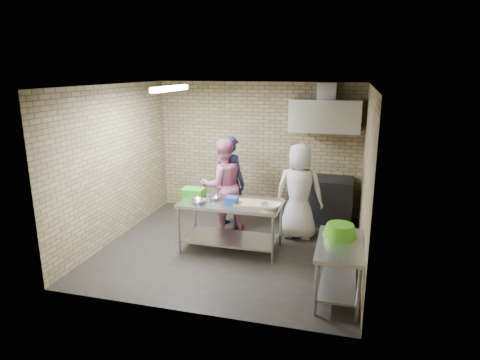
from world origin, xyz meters
name	(u,v)px	position (x,y,z in m)	size (l,w,h in m)	color
floor	(231,248)	(0.00, 0.00, 0.00)	(4.20, 4.20, 0.00)	black
ceiling	(230,85)	(0.00, 0.00, 2.70)	(4.20, 4.20, 0.00)	black
back_wall	(258,149)	(0.00, 2.00, 1.35)	(4.20, 0.06, 2.70)	tan
front_wall	(183,210)	(0.00, -2.00, 1.35)	(4.20, 0.06, 2.70)	tan
left_wall	(115,163)	(-2.10, 0.00, 1.35)	(0.06, 4.00, 2.70)	tan
right_wall	(366,179)	(2.10, 0.00, 1.35)	(0.06, 4.00, 2.70)	tan
prep_table	(231,226)	(0.00, -0.03, 0.41)	(1.66, 0.83, 0.83)	#B7B9BF
side_counter	(339,270)	(1.80, -1.10, 0.38)	(0.60, 1.20, 0.75)	silver
stove	(321,200)	(1.35, 1.65, 0.45)	(1.20, 0.70, 0.90)	black
range_hood	(325,115)	(1.35, 1.70, 2.10)	(1.30, 0.60, 0.60)	silver
hood_duct	(327,90)	(1.35, 1.85, 2.55)	(0.35, 0.30, 0.30)	#A5A8AD
wall_shelf	(341,124)	(1.65, 1.89, 1.92)	(0.80, 0.20, 0.04)	#3F2B19
fluorescent_fixture	(170,88)	(-1.00, 0.00, 2.64)	(0.10, 1.25, 0.08)	white
green_crate	(193,192)	(-0.70, 0.09, 0.90)	(0.37, 0.28, 0.15)	#34981C
blue_tub	(232,200)	(0.05, -0.13, 0.89)	(0.18, 0.18, 0.12)	blue
cutting_board	(251,203)	(0.35, -0.05, 0.84)	(0.51, 0.39, 0.03)	#D5B17B
mixing_bowl_a	(198,201)	(-0.50, -0.23, 0.86)	(0.26, 0.26, 0.06)	silver
mixing_bowl_b	(214,198)	(-0.30, 0.02, 0.86)	(0.20, 0.20, 0.06)	#B8BBBF
ceramic_bowl	(271,206)	(0.70, -0.18, 0.87)	(0.32, 0.32, 0.08)	beige
green_basin	(340,230)	(1.78, -0.85, 0.83)	(0.46, 0.46, 0.17)	#59C626
bottle_green	(350,120)	(1.80, 1.89, 2.02)	(0.06, 0.06, 0.15)	green
man_navy	(230,182)	(-0.30, 1.00, 0.88)	(0.64, 0.42, 1.77)	#151735
woman_pink	(223,185)	(-0.39, 0.81, 0.86)	(0.84, 0.65, 1.72)	#C16687
woman_white	(299,191)	(1.02, 0.79, 0.86)	(0.84, 0.55, 1.71)	silver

